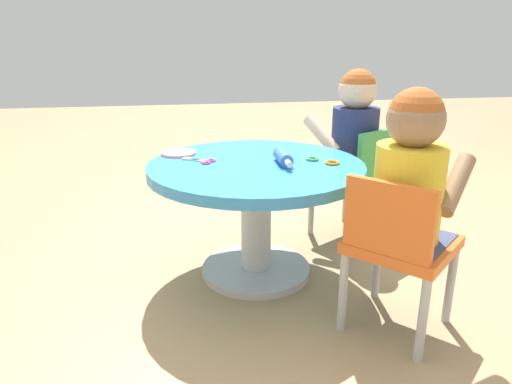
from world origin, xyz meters
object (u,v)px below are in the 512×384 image
craft_scissors (203,161)px  child_chair_left (398,246)px  rolling_pin (283,157)px  child_chair_right (358,176)px  seated_child_left (410,173)px  seated_child_right (354,127)px  craft_table (256,193)px

craft_scissors → child_chair_left: bearing=-132.2°
child_chair_left → rolling_pin: child_chair_left is taller
child_chair_left → child_chair_right: 0.76m
child_chair_left → seated_child_left: bearing=-47.9°
child_chair_left → rolling_pin: size_ratio=2.33×
seated_child_left → seated_child_right: bearing=-7.9°
craft_table → rolling_pin: (-0.02, -0.10, 0.15)m
seated_child_right → rolling_pin: size_ratio=2.22×
seated_child_left → rolling_pin: (0.41, 0.30, -0.04)m
craft_scissors → child_chair_right: bearing=-73.1°
child_chair_left → seated_child_left: size_ratio=1.05×
seated_child_left → seated_child_right: size_ratio=1.00×
craft_table → child_chair_left: (-0.46, -0.37, -0.04)m
child_chair_left → seated_child_right: size_ratio=1.05×
seated_child_left → child_chair_left: bearing=132.1°
child_chair_right → seated_child_left: bearing=170.1°
rolling_pin → craft_scissors: bearing=75.3°
child_chair_right → craft_scissors: (-0.22, 0.73, 0.16)m
seated_child_left → craft_scissors: size_ratio=3.69×
craft_table → craft_scissors: craft_scissors is taller
child_chair_left → craft_scissors: bearing=47.8°
seated_child_right → rolling_pin: (-0.33, 0.41, -0.04)m
child_chair_left → seated_child_right: bearing=-9.8°
seated_child_left → child_chair_right: bearing=-9.9°
seated_child_left → craft_scissors: (0.49, 0.60, -0.06)m
child_chair_right → craft_scissors: size_ratio=3.88×
seated_child_left → craft_scissors: bearing=50.7°
seated_child_right → rolling_pin: bearing=129.4°
child_chair_left → child_chair_right: (0.74, -0.15, 0.00)m
child_chair_right → craft_table: bearing=117.7°
child_chair_left → child_chair_right: same height
craft_table → rolling_pin: 0.18m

